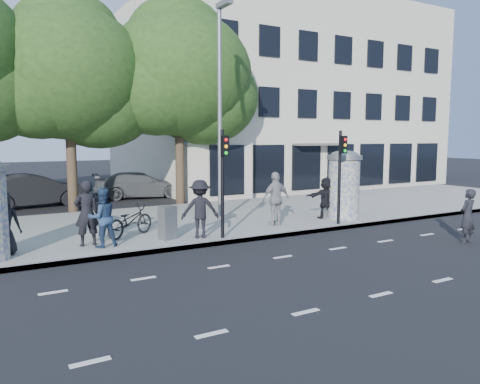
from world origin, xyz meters
TOP-DOWN VIEW (x-y plane):
  - ground at (0.00, 0.00)m, footprint 120.00×120.00m
  - sidewalk at (0.00, 7.50)m, footprint 40.00×8.00m
  - curb at (0.00, 3.55)m, footprint 40.00×0.10m
  - lane_dash_near at (0.00, -2.20)m, footprint 32.00×0.12m
  - lane_dash_far at (0.00, 1.40)m, footprint 32.00×0.12m
  - ad_column_right at (5.20, 4.70)m, footprint 1.36×1.36m
  - traffic_pole_near at (-0.60, 3.79)m, footprint 0.22×0.31m
  - traffic_pole_far at (4.20, 3.79)m, footprint 0.22×0.31m
  - street_lamp at (0.80, 6.63)m, footprint 0.25×0.93m
  - tree_near_left at (-3.50, 12.70)m, footprint 6.80×6.80m
  - tree_center at (1.50, 12.30)m, footprint 7.00×7.00m
  - building at (12.00, 19.99)m, footprint 20.30×15.85m
  - ped_a at (-6.70, 4.89)m, footprint 0.98×0.80m
  - ped_b at (-4.53, 4.88)m, footprint 0.71×0.47m
  - ped_c at (-4.18, 4.48)m, footprint 0.90×0.73m
  - ped_d at (-1.20, 4.23)m, footprint 1.34×1.04m
  - ped_e at (2.03, 4.75)m, footprint 1.17×0.71m
  - ped_f at (4.58, 5.01)m, footprint 1.59×1.07m
  - man_road at (6.00, -0.05)m, footprint 0.67×0.48m
  - bicycle at (-3.07, 5.48)m, footprint 1.55×2.02m
  - cabinet_left at (-2.18, 4.51)m, footprint 0.59×0.50m
  - cabinet_right at (5.08, 5.17)m, footprint 0.61×0.50m
  - car_mid at (-4.86, 15.02)m, footprint 2.47×5.02m
  - car_right at (0.57, 15.85)m, footprint 2.63×5.07m

SIDE VIEW (x-z plane):
  - ground at x=0.00m, z-range 0.00..0.00m
  - lane_dash_near at x=0.00m, z-range 0.00..0.01m
  - lane_dash_far at x=0.00m, z-range 0.00..0.01m
  - sidewalk at x=0.00m, z-range 0.00..0.15m
  - curb at x=0.00m, z-range -0.01..0.15m
  - bicycle at x=-3.07m, z-range 0.15..1.17m
  - cabinet_left at x=-2.18m, z-range 0.15..1.19m
  - cabinet_right at x=5.08m, z-range 0.15..1.25m
  - car_right at x=0.57m, z-range 0.00..1.41m
  - car_mid at x=-4.86m, z-range 0.00..1.58m
  - man_road at x=6.00m, z-range 0.00..1.71m
  - ped_f at x=4.58m, z-range 0.15..1.77m
  - ped_c at x=-4.18m, z-range 0.15..1.87m
  - ped_a at x=-6.70m, z-range 0.15..1.90m
  - ped_d at x=-1.20m, z-range 0.15..1.98m
  - ped_b at x=-4.53m, z-range 0.15..2.07m
  - ped_e at x=2.03m, z-range 0.15..2.09m
  - ad_column_right at x=5.20m, z-range 0.21..2.86m
  - traffic_pole_near at x=-0.60m, z-range 0.53..3.93m
  - traffic_pole_far at x=4.20m, z-range 0.53..3.93m
  - street_lamp at x=0.80m, z-range 0.79..8.79m
  - building at x=12.00m, z-range -0.01..11.99m
  - tree_near_left at x=-3.50m, z-range 1.58..10.55m
  - tree_center at x=1.50m, z-range 1.66..10.96m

